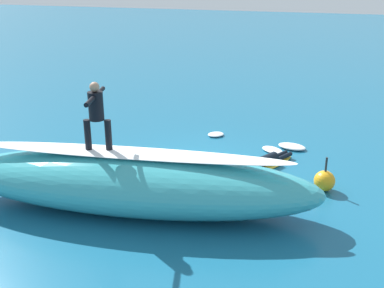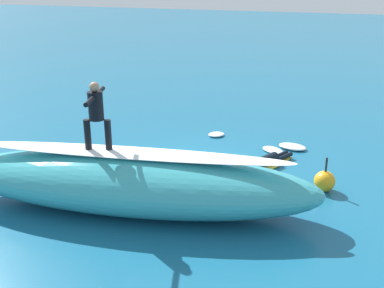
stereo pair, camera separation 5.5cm
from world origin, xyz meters
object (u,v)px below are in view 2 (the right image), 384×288
(surfboard_riding, at_px, (99,151))
(surfboard_paddling, at_px, (266,166))
(surfer_riding, at_px, (96,111))
(surfer_paddling, at_px, (269,159))
(buoy_marker, at_px, (325,181))

(surfboard_riding, bearing_deg, surfboard_paddling, -147.50)
(surfer_riding, xyz_separation_m, surfer_paddling, (-3.26, -3.90, -2.20))
(surfer_riding, relative_size, buoy_marker, 1.71)
(surfer_riding, height_order, surfboard_paddling, surfer_riding)
(surfboard_riding, distance_m, surfer_riding, 0.96)
(buoy_marker, bearing_deg, surfboard_paddling, -30.13)
(surfer_riding, distance_m, surfboard_paddling, 5.49)
(surfboard_paddling, bearing_deg, surfer_riding, -13.97)
(surfboard_paddling, xyz_separation_m, buoy_marker, (-1.74, 1.01, 0.24))
(surfer_paddling, xyz_separation_m, buoy_marker, (-1.68, 1.13, 0.07))
(buoy_marker, bearing_deg, surfboard_riding, 29.30)
(surfboard_riding, relative_size, buoy_marker, 2.33)
(surfer_paddling, relative_size, buoy_marker, 1.76)
(surfer_riding, xyz_separation_m, surfboard_paddling, (-3.20, -3.78, -2.37))
(surfboard_riding, xyz_separation_m, buoy_marker, (-4.94, -2.77, -1.17))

